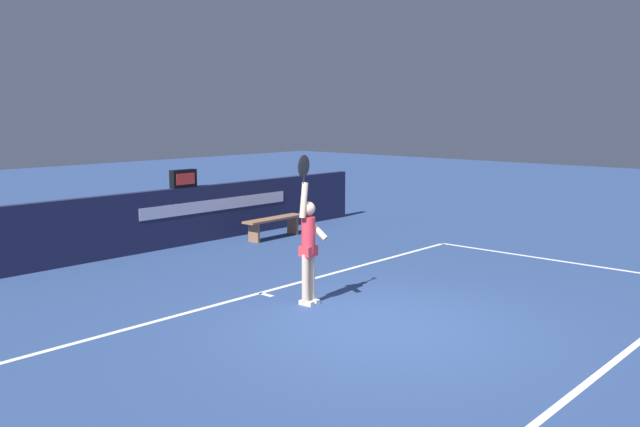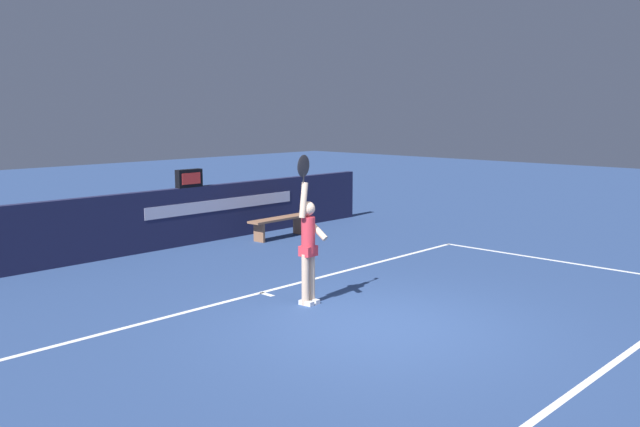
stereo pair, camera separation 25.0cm
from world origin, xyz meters
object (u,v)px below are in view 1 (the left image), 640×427
Objects in this scene: speed_display at (183,179)px; courtside_bench_near at (274,222)px; tennis_player at (308,243)px; tennis_ball at (305,160)px.

speed_display is 0.36× the size of courtside_bench_near.
tennis_player is 1.34× the size of courtside_bench_near.
tennis_ball is 5.96m from courtside_bench_near.
speed_display reaches higher than courtside_bench_near.
tennis_player is 33.97× the size of tennis_ball.
tennis_player is at bearing -128.78° from courtside_bench_near.
tennis_ball is at bearing -107.43° from speed_display.
courtside_bench_near is at bearing -25.77° from speed_display.
speed_display is 5.61m from tennis_ball.
speed_display is 5.61m from tennis_player.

